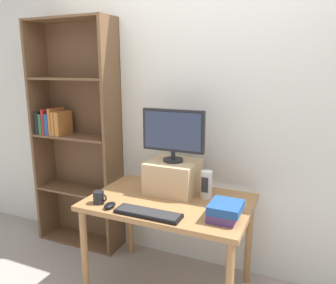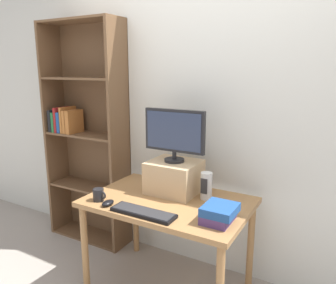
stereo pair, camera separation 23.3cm
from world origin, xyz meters
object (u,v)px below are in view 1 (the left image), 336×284
at_px(coffee_mug, 99,197).
at_px(desk_speaker, 206,184).
at_px(desk, 170,211).
at_px(book_stack, 225,211).
at_px(keyboard, 148,213).
at_px(computer_mouse, 110,205).
at_px(computer_monitor, 173,133).
at_px(riser_box, 173,176).
at_px(bookshelf_unit, 75,135).

height_order(coffee_mug, desk_speaker, desk_speaker).
relative_size(desk, book_stack, 5.15).
relative_size(keyboard, computer_mouse, 4.26).
bearing_deg(desk, keyboard, -94.91).
relative_size(desk, computer_monitor, 2.39).
distance_m(desk, riser_box, 0.26).
distance_m(desk, coffee_mug, 0.51).
bearing_deg(computer_mouse, book_stack, 11.14).
distance_m(riser_box, keyboard, 0.46).
relative_size(keyboard, book_stack, 1.99).
xyz_separation_m(bookshelf_unit, book_stack, (1.53, -0.49, -0.27)).
bearing_deg(riser_box, book_stack, -32.48).
distance_m(desk, computer_mouse, 0.44).
bearing_deg(desk, book_stack, -18.34).
xyz_separation_m(computer_mouse, book_stack, (0.75, 0.15, 0.04)).
height_order(book_stack, desk_speaker, desk_speaker).
height_order(computer_monitor, keyboard, computer_monitor).
height_order(bookshelf_unit, riser_box, bookshelf_unit).
bearing_deg(desk_speaker, bookshelf_unit, 171.58).
distance_m(riser_box, computer_monitor, 0.34).
height_order(computer_mouse, book_stack, book_stack).
bearing_deg(computer_monitor, keyboard, -88.02).
relative_size(computer_monitor, coffee_mug, 4.52).
height_order(keyboard, book_stack, book_stack).
bearing_deg(bookshelf_unit, book_stack, -17.75).
bearing_deg(book_stack, computer_monitor, 147.65).
distance_m(computer_monitor, keyboard, 0.63).
height_order(keyboard, desk_speaker, desk_speaker).
bearing_deg(coffee_mug, desk, 31.52).
bearing_deg(coffee_mug, computer_mouse, -16.93).
relative_size(bookshelf_unit, coffee_mug, 19.43).
height_order(computer_mouse, desk_speaker, desk_speaker).
bearing_deg(bookshelf_unit, computer_monitor, -10.12).
xyz_separation_m(keyboard, coffee_mug, (-0.40, 0.03, 0.03)).
distance_m(bookshelf_unit, coffee_mug, 0.95).
xyz_separation_m(keyboard, desk_speaker, (0.25, 0.44, 0.09)).
distance_m(desk, book_stack, 0.48).
height_order(keyboard, computer_mouse, computer_mouse).
height_order(desk, keyboard, keyboard).
bearing_deg(book_stack, keyboard, -162.78).
bearing_deg(computer_monitor, desk, -75.69).
relative_size(bookshelf_unit, keyboard, 4.66).
relative_size(riser_box, desk_speaker, 1.85).
bearing_deg(keyboard, computer_monitor, 91.98).
height_order(bookshelf_unit, computer_mouse, bookshelf_unit).
bearing_deg(book_stack, computer_mouse, -168.86).
bearing_deg(book_stack, coffee_mug, -172.43).
bearing_deg(riser_box, computer_monitor, -90.00).
relative_size(riser_box, computer_monitor, 0.76).
xyz_separation_m(keyboard, computer_mouse, (-0.29, -0.00, 0.01)).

